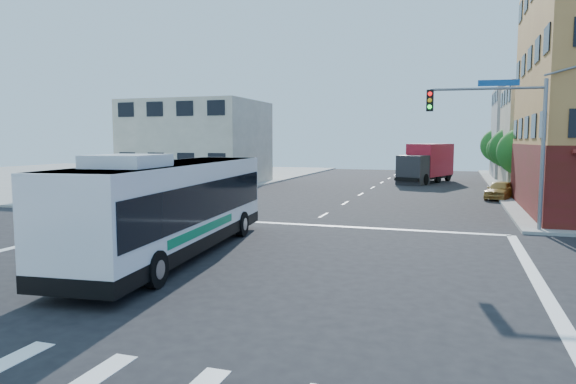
% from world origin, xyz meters
% --- Properties ---
extents(ground, '(120.00, 120.00, 0.00)m').
position_xyz_m(ground, '(0.00, 0.00, 0.00)').
color(ground, black).
rests_on(ground, ground).
extents(sidewalk_nw, '(50.00, 50.00, 0.15)m').
position_xyz_m(sidewalk_nw, '(-35.00, 35.00, 0.07)').
color(sidewalk_nw, gray).
rests_on(sidewalk_nw, ground).
extents(building_east_far, '(12.06, 10.06, 10.00)m').
position_xyz_m(building_east_far, '(16.98, 47.98, 5.01)').
color(building_east_far, '#A3A39E').
rests_on(building_east_far, ground).
extents(building_west, '(12.06, 10.06, 8.00)m').
position_xyz_m(building_west, '(-17.02, 29.98, 4.01)').
color(building_west, beige).
rests_on(building_west, ground).
extents(signal_mast_ne, '(7.91, 1.13, 8.07)m').
position_xyz_m(signal_mast_ne, '(9.08, 10.62, 4.98)').
color(signal_mast_ne, slate).
rests_on(signal_mast_ne, ground).
extents(street_tree_a, '(3.60, 3.60, 5.53)m').
position_xyz_m(street_tree_a, '(11.90, 27.92, 3.59)').
color(street_tree_a, '#3A2115').
rests_on(street_tree_a, ground).
extents(street_tree_b, '(3.80, 3.80, 5.79)m').
position_xyz_m(street_tree_b, '(11.90, 35.92, 3.75)').
color(street_tree_b, '#3A2115').
rests_on(street_tree_b, ground).
extents(street_tree_c, '(3.40, 3.40, 5.29)m').
position_xyz_m(street_tree_c, '(11.90, 43.92, 3.46)').
color(street_tree_c, '#3A2115').
rests_on(street_tree_c, ground).
extents(street_tree_d, '(4.00, 4.00, 6.03)m').
position_xyz_m(street_tree_d, '(11.90, 51.92, 3.88)').
color(street_tree_d, '#3A2115').
rests_on(street_tree_d, ground).
extents(transit_bus, '(4.02, 13.06, 3.80)m').
position_xyz_m(transit_bus, '(-2.72, 1.39, 1.86)').
color(transit_bus, black).
rests_on(transit_bus, ground).
extents(box_truck, '(5.30, 8.97, 3.89)m').
position_xyz_m(box_truck, '(4.22, 38.20, 1.89)').
color(box_truck, '#26272B').
rests_on(box_truck, ground).
extents(parked_car, '(2.61, 4.20, 1.33)m').
position_xyz_m(parked_car, '(10.14, 24.74, 0.67)').
color(parked_car, gold).
rests_on(parked_car, ground).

